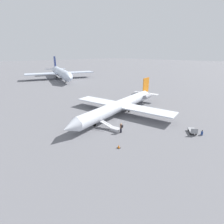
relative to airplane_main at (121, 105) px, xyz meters
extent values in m
plane|color=slate|center=(0.91, 0.18, -1.94)|extent=(600.00, 600.00, 0.00)
cylinder|color=silver|center=(0.91, 0.18, -0.02)|extent=(25.46, 7.28, 2.47)
cone|color=silver|center=(14.74, 2.86, -0.02)|extent=(3.13, 2.90, 2.42)
cone|color=silver|center=(-13.16, -2.55, -0.02)|extent=(3.62, 2.99, 2.42)
cube|color=orange|center=(-12.53, -2.43, 2.58)|extent=(3.44, 0.85, 3.96)
cube|color=silver|center=(-12.87, -2.50, 0.23)|extent=(2.78, 7.08, 0.12)
cube|color=silver|center=(-1.59, 6.40, -0.21)|extent=(5.92, 11.25, 0.25)
cube|color=silver|center=(0.92, -6.53, -0.21)|extent=(5.92, 11.25, 0.25)
cylinder|color=gray|center=(-10.16, -0.20, 0.17)|extent=(3.13, 1.66, 1.11)
cylinder|color=gray|center=(-9.50, -3.61, 0.17)|extent=(3.13, 1.66, 1.11)
cylinder|color=black|center=(9.03, 1.75, -1.63)|extent=(0.63, 0.27, 0.61)
cylinder|color=gray|center=(9.03, 1.75, -1.23)|extent=(0.11, 0.11, 0.19)
cylinder|color=black|center=(-1.80, 0.79, -1.63)|extent=(0.63, 0.27, 0.61)
cylinder|color=gray|center=(-1.80, 0.79, -1.23)|extent=(0.11, 0.11, 0.19)
cylinder|color=black|center=(-1.37, -1.40, -1.63)|extent=(0.63, 0.27, 0.61)
cylinder|color=gray|center=(-1.37, -1.40, -1.23)|extent=(0.11, 0.11, 0.19)
cylinder|color=silver|center=(-17.27, -58.28, 1.30)|extent=(15.78, 34.96, 4.18)
cone|color=silver|center=(-10.58, -39.32, 1.30)|extent=(5.39, 5.70, 4.09)
cone|color=silver|center=(-24.09, -77.62, 1.30)|extent=(5.67, 6.48, 4.09)
cube|color=navy|center=(-23.73, -76.60, 5.69)|extent=(2.26, 5.63, 6.68)
cube|color=silver|center=(-23.93, -77.15, 1.72)|extent=(11.86, 6.25, 0.21)
cube|color=silver|center=(-26.88, -56.77, 0.99)|extent=(16.32, 11.28, 0.42)
cube|color=silver|center=(-8.84, -63.14, 0.99)|extent=(16.32, 11.28, 0.42)
cylinder|color=black|center=(-13.42, -47.36, -1.42)|extent=(0.59, 1.06, 1.03)
cylinder|color=#4C4C51|center=(-13.42, -47.36, -0.74)|extent=(0.19, 0.19, 0.32)
cylinder|color=black|center=(-20.23, -61.01, -1.42)|extent=(0.59, 1.06, 1.03)
cylinder|color=#4C4C51|center=(-20.23, -61.01, -0.74)|extent=(0.19, 0.19, 0.32)
cylinder|color=black|center=(-16.68, -62.26, -1.42)|extent=(0.59, 1.06, 1.03)
cylinder|color=#4C4C51|center=(-16.68, -62.26, -0.74)|extent=(0.19, 0.19, 0.32)
cube|color=#B2B2B7|center=(7.61, 5.74, -1.69)|extent=(1.42, 1.98, 0.50)
cube|color=#B2B2B7|center=(7.99, 3.78, -1.13)|extent=(1.31, 2.36, 0.73)
cube|color=#B2B2B7|center=(8.43, 3.86, -0.63)|extent=(0.48, 2.19, 0.67)
cube|color=#23232D|center=(7.47, 6.91, -1.51)|extent=(0.25, 0.31, 0.85)
cylinder|color=brown|center=(7.47, 6.91, -0.76)|extent=(0.36, 0.36, 0.65)
sphere|color=tan|center=(7.47, 6.91, -0.32)|extent=(0.24, 0.24, 0.24)
cube|color=black|center=(7.42, 7.18, -0.73)|extent=(0.31, 0.23, 0.44)
cube|color=gray|center=(-1.13, 15.46, -1.50)|extent=(2.43, 2.18, 0.16)
cube|color=gray|center=(-0.28, 16.07, -1.07)|extent=(0.71, 0.94, 0.70)
cylinder|color=black|center=(-0.77, 16.26, -1.76)|extent=(0.36, 0.31, 0.36)
cylinder|color=black|center=(-0.25, 15.55, -1.76)|extent=(0.36, 0.31, 0.36)
cylinder|color=black|center=(-2.02, 15.36, -1.76)|extent=(0.36, 0.31, 0.36)
cylinder|color=black|center=(-1.50, 14.65, -1.76)|extent=(0.36, 0.31, 0.36)
cube|color=navy|center=(-1.45, 16.91, -1.62)|extent=(0.42, 0.39, 0.64)
cube|color=black|center=(-1.45, 16.91, -1.18)|extent=(0.10, 0.12, 0.24)
cube|color=black|center=(11.47, 10.21, -1.92)|extent=(0.47, 0.47, 0.03)
cone|color=orange|center=(11.47, 10.21, -1.68)|extent=(0.36, 0.36, 0.52)
camera|label=1|loc=(27.49, 25.30, 10.99)|focal=28.00mm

